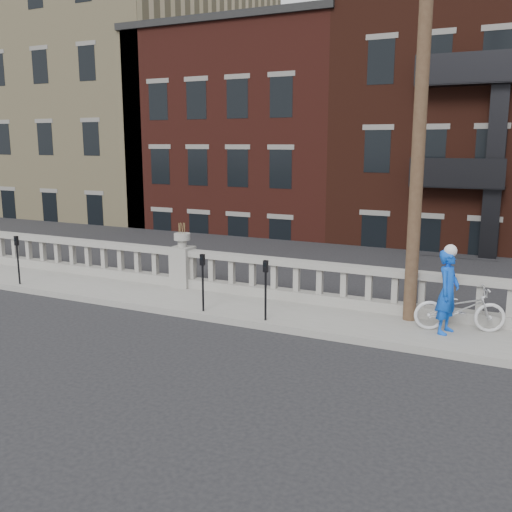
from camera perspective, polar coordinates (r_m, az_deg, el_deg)
The scene contains 11 objects.
ground at distance 12.90m, azimuth -16.94°, elevation -7.44°, with size 120.00×120.00×0.00m, color black.
sidewalk at distance 15.10m, azimuth -9.24°, elevation -4.06°, with size 32.00×2.20×0.15m, color gray.
balustrade at distance 15.73m, azimuth -7.33°, elevation -1.26°, with size 28.00×0.34×1.03m.
planter_pedestal at distance 15.69m, azimuth -7.34°, elevation -0.59°, with size 0.55×0.55×1.76m.
lower_level at distance 32.91m, azimuth 12.09°, elevation 8.60°, with size 80.00×44.00×20.80m.
utility_pole at distance 12.74m, azimuth 16.26°, elevation 16.28°, with size 1.60×0.28×10.00m.
parking_meter_c at distance 17.08m, azimuth -22.75°, elevation 0.15°, with size 0.10×0.09×1.36m.
parking_meter_d at distance 13.27m, azimuth -5.35°, elevation -2.00°, with size 0.10×0.09×1.36m.
parking_meter_e at distance 12.53m, azimuth 0.96°, elevation -2.74°, with size 0.10×0.09×1.36m.
bicycle at distance 12.67m, azimuth 19.69°, elevation -4.95°, with size 0.64×1.84×0.97m, color silver.
cyclist at distance 12.34m, azimuth 18.63°, elevation -3.41°, with size 0.64×0.42×1.75m, color blue.
Camera 1 is at (8.44, -8.88, 4.03)m, focal length 40.00 mm.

